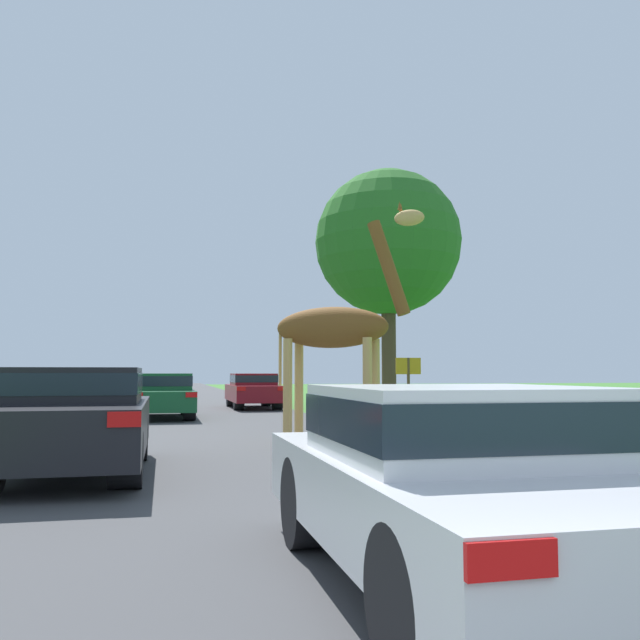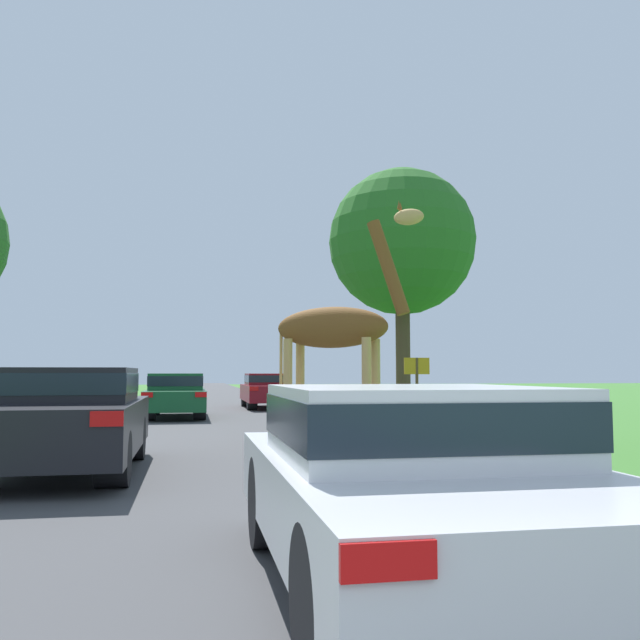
% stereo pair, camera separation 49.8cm
% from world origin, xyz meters
% --- Properties ---
extents(road, '(7.12, 120.00, 0.00)m').
position_xyz_m(road, '(0.00, 30.00, 0.00)').
color(road, '#424244').
rests_on(road, ground).
extents(giraffe_near_road, '(2.71, 1.89, 4.52)m').
position_xyz_m(giraffe_near_road, '(2.02, 12.79, 2.14)').
color(giraffe_near_road, tan).
rests_on(giraffe_near_road, ground).
extents(car_lead_maroon, '(1.82, 4.02, 1.28)m').
position_xyz_m(car_lead_maroon, '(0.72, 4.60, 0.70)').
color(car_lead_maroon, silver).
rests_on(car_lead_maroon, ground).
extents(car_queue_right, '(1.76, 4.49, 1.34)m').
position_xyz_m(car_queue_right, '(-1.12, 21.65, 0.72)').
color(car_queue_right, '#144C28').
rests_on(car_queue_right, ground).
extents(car_queue_left, '(1.94, 4.40, 1.43)m').
position_xyz_m(car_queue_left, '(-2.35, 10.20, 0.77)').
color(car_queue_left, black).
rests_on(car_queue_left, ground).
extents(car_far_ahead, '(1.77, 4.68, 1.33)m').
position_xyz_m(car_far_ahead, '(2.24, 26.62, 0.73)').
color(car_far_ahead, maroon).
rests_on(car_far_ahead, ground).
extents(tree_right_cluster, '(5.78, 5.78, 9.42)m').
position_xyz_m(tree_right_cluster, '(7.46, 25.74, 6.50)').
color(tree_right_cluster, '#4C3828').
rests_on(tree_right_cluster, ground).
extents(sign_post, '(0.70, 0.08, 1.76)m').
position_xyz_m(sign_post, '(5.23, 17.63, 1.23)').
color(sign_post, '#4C3823').
rests_on(sign_post, ground).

